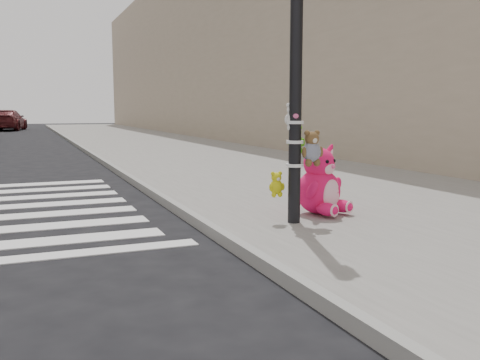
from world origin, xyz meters
name	(u,v)px	position (x,y,z in m)	size (l,w,h in m)	color
ground	(115,307)	(0.00, 0.00, 0.00)	(120.00, 120.00, 0.00)	black
sidewalk_near	(234,163)	(5.00, 10.00, 0.07)	(7.00, 80.00, 0.14)	slate
curb_edge	(113,168)	(1.55, 10.00, 0.07)	(0.12, 80.00, 0.15)	gray
bld_near	(263,39)	(10.50, 20.00, 5.00)	(5.00, 60.00, 10.00)	tan
signal_pole	(297,94)	(2.63, 1.81, 1.79)	(0.69, 0.49, 4.00)	black
pink_bunny	(320,185)	(3.21, 2.17, 0.55)	(0.84, 0.90, 0.99)	#FD1560
red_teddy	(323,202)	(3.40, 2.40, 0.25)	(0.15, 0.11, 0.23)	#9F300F
car_maroon_near	(8,120)	(-1.57, 40.33, 0.78)	(2.18, 5.35, 1.55)	#57181C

